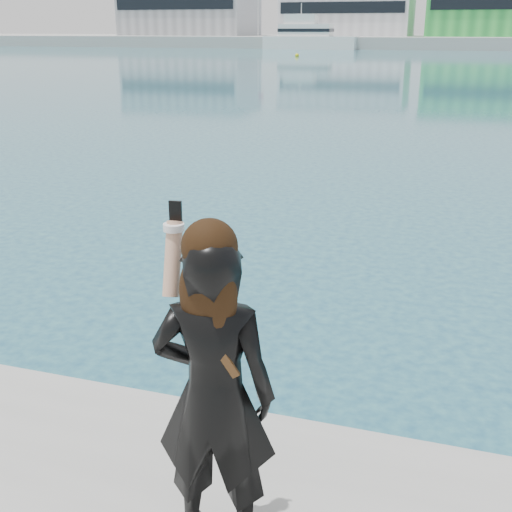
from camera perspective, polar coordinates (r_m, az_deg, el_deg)
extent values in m
cube|color=#9E9E99|center=(132.91, 18.09, 17.65)|extent=(320.00, 40.00, 2.00)
cube|color=gray|center=(142.54, -5.89, 21.14)|extent=(26.00, 16.00, 11.00)
cube|color=black|center=(135.16, -7.36, 21.41)|extent=(24.70, 0.20, 2.42)
cube|color=silver|center=(132.98, 8.22, 20.74)|extent=(24.00, 15.00, 9.00)
cube|color=black|center=(125.51, 7.58, 21.05)|extent=(22.80, 0.20, 1.98)
cylinder|color=silver|center=(130.00, 0.19, 20.73)|extent=(0.16, 0.16, 8.00)
cube|color=white|center=(116.17, 4.88, 18.37)|extent=(15.99, 4.71, 2.12)
cube|color=white|center=(116.37, 4.46, 19.38)|extent=(8.91, 3.87, 1.95)
cube|color=white|center=(116.60, 4.04, 20.26)|extent=(5.36, 3.10, 1.59)
cube|color=black|center=(116.37, 4.46, 19.38)|extent=(9.09, 3.96, 0.53)
cylinder|color=silver|center=(116.63, 4.06, 21.09)|extent=(0.14, 0.14, 1.77)
sphere|color=yellow|center=(86.02, 3.66, 17.27)|extent=(0.50, 0.50, 0.50)
imported|color=black|center=(3.37, -3.72, -12.39)|extent=(0.69, 0.51, 1.76)
sphere|color=black|center=(3.00, -4.16, 0.84)|extent=(0.27, 0.27, 0.27)
ellipsoid|color=black|center=(3.03, -4.28, -3.45)|extent=(0.29, 0.15, 0.47)
cylinder|color=tan|center=(3.20, -7.41, -0.25)|extent=(0.11, 0.21, 0.38)
cylinder|color=white|center=(3.19, -7.32, 2.56)|extent=(0.11, 0.11, 0.04)
cube|color=black|center=(3.21, -7.16, 3.77)|extent=(0.07, 0.02, 0.13)
cube|color=#4C2D14|center=(3.12, -3.69, -7.76)|extent=(0.25, 0.05, 0.36)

